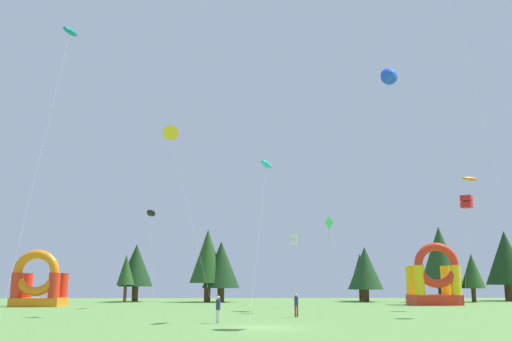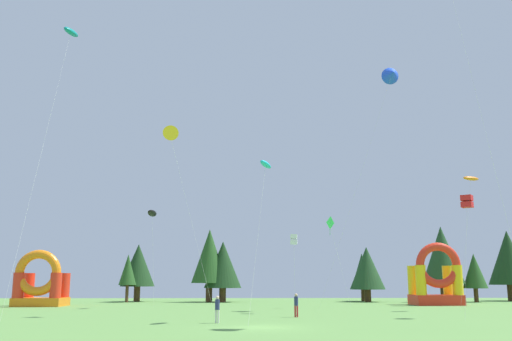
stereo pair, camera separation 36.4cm
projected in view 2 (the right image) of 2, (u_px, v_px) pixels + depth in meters
The scene contains 23 objects.
ground_plane at pixel (261, 328), 34.78m from camera, with size 120.00×120.00×0.00m, color #5B8C42.
kite_yellow_delta at pixel (170, 135), 49.86m from camera, with size 4.91×1.62×16.22m.
kite_cyan_parafoil at pixel (266, 165), 41.78m from camera, with size 1.99×4.88×11.68m.
kite_black_parafoil at pixel (152, 213), 61.62m from camera, with size 1.22×3.00×10.60m.
kite_teal_parafoil at pixel (71, 32), 54.62m from camera, with size 1.33×11.50×27.28m.
kite_green_diamond at pixel (329, 224), 61.97m from camera, with size 2.61×0.90×9.54m.
kite_red_box at pixel (467, 202), 45.75m from camera, with size 2.38×3.06×9.66m.
kite_orange_parafoil at pixel (471, 179), 57.16m from camera, with size 3.57×2.08×13.30m.
kite_blue_delta at pixel (392, 74), 60.64m from camera, with size 9.38×1.85×25.67m.
kite_white_box at pixel (294, 239), 51.37m from camera, with size 0.70×1.48×6.98m.
person_left_edge at pixel (296, 303), 44.83m from camera, with size 0.42×0.42×1.84m.
person_midfield at pixel (217, 307), 38.58m from camera, with size 0.40×0.40×1.82m.
inflatable_blue_arch at pixel (436, 282), 66.97m from camera, with size 5.55×4.34×7.29m.
inflatable_yellow_castle at pixel (40, 286), 63.73m from camera, with size 5.35×4.42×6.26m.
tree_row_2 at pixel (128, 270), 75.98m from camera, with size 2.35×2.35×6.34m.
tree_row_3 at pixel (138, 265), 78.74m from camera, with size 4.77×4.77×7.88m.
tree_row_4 at pixel (210, 256), 77.34m from camera, with size 4.89×4.89×9.83m.
tree_row_5 at pixel (223, 265), 77.08m from camera, with size 5.09×5.09×8.15m.
tree_row_6 at pixel (362, 270), 80.61m from camera, with size 2.87×2.87×6.68m.
tree_row_7 at pixel (367, 268), 77.65m from camera, with size 4.81×4.81×7.45m.
tree_row_8 at pixel (442, 255), 77.45m from camera, with size 5.60×5.60×10.23m.
tree_row_9 at pixel (474, 271), 76.79m from camera, with size 3.27×3.27×6.49m.
tree_row_10 at pixel (508, 258), 81.24m from camera, with size 5.89×5.89×9.99m.
Camera 2 is at (-1.36, -35.97, 2.84)m, focal length 39.61 mm.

